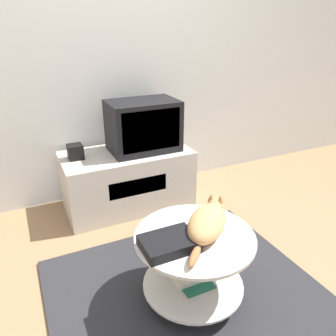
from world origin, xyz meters
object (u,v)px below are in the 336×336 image
tv (143,126)px  cat (208,222)px  dvd_box (169,243)px  speaker (75,152)px

tv → cat: tv is taller
tv → dvd_box: 1.29m
tv → cat: 1.20m
tv → cat: bearing=-95.2°
tv → speaker: size_ratio=4.87×
dvd_box → cat: 0.25m
tv → cat: size_ratio=1.28×
speaker → cat: speaker is taller
speaker → cat: (0.45, -1.22, -0.04)m
dvd_box → cat: bearing=8.8°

